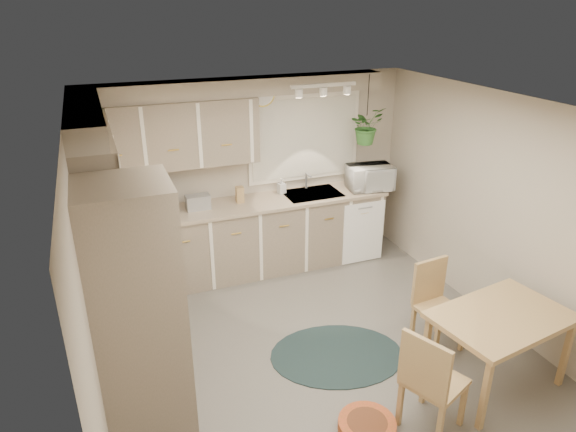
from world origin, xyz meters
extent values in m
plane|color=#615D56|center=(0.00, 0.00, 0.00)|extent=(4.20, 4.20, 0.00)
plane|color=white|center=(0.00, 0.00, 2.40)|extent=(4.20, 4.20, 0.00)
cube|color=#ACA08E|center=(0.00, 2.10, 1.20)|extent=(4.00, 0.04, 2.40)
cube|color=#ACA08E|center=(0.00, -2.10, 1.20)|extent=(4.00, 0.04, 2.40)
cube|color=#ACA08E|center=(-2.00, 0.00, 1.20)|extent=(0.04, 4.20, 2.40)
cube|color=#ACA08E|center=(2.00, 0.00, 1.20)|extent=(0.04, 4.20, 2.40)
cube|color=gray|center=(-1.70, 0.88, 0.45)|extent=(0.60, 1.85, 0.90)
cube|color=gray|center=(-0.20, 1.80, 0.45)|extent=(3.60, 0.60, 0.90)
cube|color=tan|center=(-1.69, 0.88, 0.92)|extent=(0.64, 1.89, 0.04)
cube|color=tan|center=(-0.20, 1.79, 0.92)|extent=(3.64, 0.64, 0.04)
cube|color=gray|center=(-1.68, -0.38, 1.05)|extent=(0.65, 0.65, 2.10)
cube|color=white|center=(-1.35, -0.38, 1.05)|extent=(0.02, 0.56, 0.58)
cube|color=gray|center=(-1.82, 1.00, 1.83)|extent=(0.35, 2.00, 0.75)
cube|color=gray|center=(-1.00, 1.93, 1.83)|extent=(2.00, 0.35, 0.75)
cube|color=#ACA08E|center=(-1.85, 1.00, 2.30)|extent=(0.30, 2.00, 0.20)
cube|color=#ACA08E|center=(-0.20, 1.95, 2.30)|extent=(3.60, 0.30, 0.20)
cube|color=white|center=(-1.68, 0.30, 0.94)|extent=(0.52, 0.58, 0.02)
cube|color=white|center=(-1.70, 0.30, 1.40)|extent=(0.40, 0.60, 0.14)
cube|color=white|center=(0.70, 2.07, 1.60)|extent=(1.40, 0.02, 1.00)
cube|color=white|center=(0.70, 2.08, 1.60)|extent=(1.50, 0.02, 1.10)
cube|color=#A3A6AB|center=(0.70, 1.80, 0.90)|extent=(0.70, 0.48, 0.10)
cube|color=white|center=(1.30, 1.49, 0.42)|extent=(0.58, 0.02, 0.83)
cube|color=white|center=(0.70, 1.55, 2.33)|extent=(0.80, 0.04, 0.04)
cylinder|color=#EBD353|center=(0.15, 2.07, 2.18)|extent=(0.30, 0.03, 0.30)
cube|color=tan|center=(1.26, -0.99, 0.37)|extent=(1.26, 0.94, 0.73)
cube|color=tan|center=(0.44, -1.21, 0.47)|extent=(0.58, 0.58, 0.94)
cube|color=tan|center=(1.13, -0.36, 0.44)|extent=(0.46, 0.46, 0.89)
ellipsoid|color=black|center=(0.13, -0.14, 0.01)|extent=(1.52, 1.29, 0.01)
cylinder|color=#C64327|center=(-0.08, -1.10, 0.05)|extent=(0.61, 0.61, 0.11)
imported|color=white|center=(1.46, 1.70, 1.13)|extent=(0.60, 0.39, 0.38)
imported|color=white|center=(0.34, 1.95, 0.99)|extent=(0.12, 0.21, 0.09)
imported|color=#336A2A|center=(1.37, 1.70, 1.73)|extent=(0.51, 0.54, 0.36)
cube|color=black|center=(-1.14, 1.80, 1.11)|extent=(0.22, 0.25, 0.33)
cube|color=#A3A6AB|center=(-0.76, 1.82, 1.02)|extent=(0.28, 0.16, 0.17)
cube|color=tan|center=(-0.24, 1.85, 1.04)|extent=(0.09, 0.09, 0.20)
camera|label=1|loc=(-1.80, -3.78, 3.23)|focal=32.00mm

